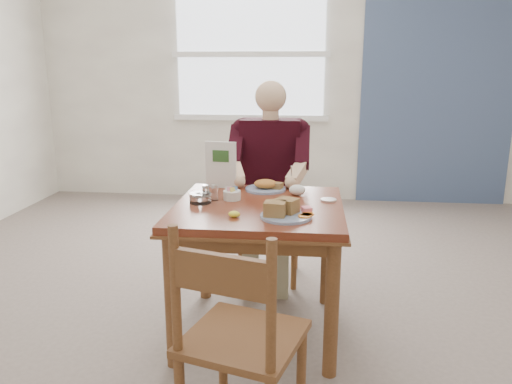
# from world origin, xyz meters

# --- Properties ---
(floor) EXTENTS (6.00, 6.00, 0.00)m
(floor) POSITION_xyz_m (0.00, 0.00, 0.00)
(floor) COLOR #695C55
(floor) RESTS_ON ground
(wall_back) EXTENTS (5.50, 0.00, 5.50)m
(wall_back) POSITION_xyz_m (0.00, 3.00, 1.40)
(wall_back) COLOR white
(wall_back) RESTS_ON ground
(accent_panel) EXTENTS (1.60, 0.02, 2.80)m
(accent_panel) POSITION_xyz_m (1.60, 2.98, 1.40)
(accent_panel) COLOR #42557A
(accent_panel) RESTS_ON ground
(lemon_wedge) EXTENTS (0.07, 0.06, 0.03)m
(lemon_wedge) POSITION_xyz_m (-0.10, -0.25, 0.77)
(lemon_wedge) COLOR #FDFD35
(lemon_wedge) RESTS_ON table
(napkin) EXTENTS (0.12, 0.11, 0.06)m
(napkin) POSITION_xyz_m (0.20, 0.23, 0.78)
(napkin) COLOR white
(napkin) RESTS_ON table
(metal_dish) EXTENTS (0.10, 0.10, 0.01)m
(metal_dish) POSITION_xyz_m (0.38, 0.11, 0.76)
(metal_dish) COLOR silver
(metal_dish) RESTS_ON table
(window) EXTENTS (1.72, 0.04, 1.42)m
(window) POSITION_xyz_m (-0.40, 2.97, 1.60)
(window) COLOR white
(window) RESTS_ON wall_back
(table) EXTENTS (0.92, 0.92, 0.75)m
(table) POSITION_xyz_m (0.00, 0.00, 0.64)
(table) COLOR maroon
(table) RESTS_ON ground
(chair_far) EXTENTS (0.42, 0.42, 0.95)m
(chair_far) POSITION_xyz_m (0.00, 0.80, 0.48)
(chair_far) COLOR brown
(chair_far) RESTS_ON ground
(chair_near) EXTENTS (0.52, 0.52, 0.95)m
(chair_near) POSITION_xyz_m (0.02, -0.93, 0.48)
(chair_near) COLOR brown
(chair_near) RESTS_ON ground
(diner) EXTENTS (0.53, 0.56, 1.39)m
(diner) POSITION_xyz_m (0.00, 0.71, 0.81)
(diner) COLOR gray
(diner) RESTS_ON chair_far
(near_plate) EXTENTS (0.31, 0.31, 0.08)m
(near_plate) POSITION_xyz_m (0.15, -0.22, 0.78)
(near_plate) COLOR white
(near_plate) RESTS_ON table
(far_plate) EXTENTS (0.31, 0.31, 0.07)m
(far_plate) POSITION_xyz_m (0.01, 0.32, 0.77)
(far_plate) COLOR white
(far_plate) RESTS_ON table
(caddy) EXTENTS (0.13, 0.13, 0.07)m
(caddy) POSITION_xyz_m (-0.16, 0.08, 0.78)
(caddy) COLOR white
(caddy) RESTS_ON table
(shakers) EXTENTS (0.10, 0.06, 0.09)m
(shakers) POSITION_xyz_m (-0.28, 0.06, 0.79)
(shakers) COLOR white
(shakers) RESTS_ON table
(creamer) EXTENTS (0.13, 0.13, 0.05)m
(creamer) POSITION_xyz_m (-0.32, 0.00, 0.78)
(creamer) COLOR white
(creamer) RESTS_ON table
(menu) EXTENTS (0.19, 0.04, 0.28)m
(menu) POSITION_xyz_m (-0.27, 0.36, 0.89)
(menu) COLOR white
(menu) RESTS_ON table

